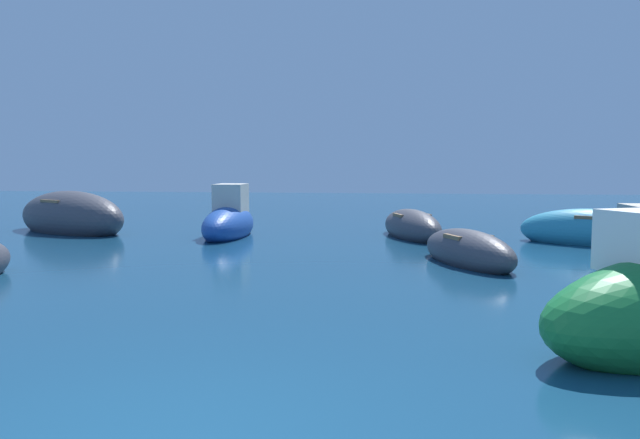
{
  "coord_description": "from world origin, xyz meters",
  "views": [
    {
      "loc": [
        1.62,
        -4.02,
        2.04
      ],
      "look_at": [
        -0.52,
        11.84,
        0.62
      ],
      "focal_mm": 35.01,
      "sensor_mm": 36.0,
      "label": 1
    }
  ],
  "objects_px": {
    "moored_boat_0": "(412,227)",
    "moored_boat_6": "(229,222)",
    "moored_boat_8": "(593,232)",
    "moored_boat_4": "(71,217)",
    "moored_boat_2": "(468,252)"
  },
  "relations": [
    {
      "from": "moored_boat_0",
      "to": "moored_boat_8",
      "type": "bearing_deg",
      "value": -120.46
    },
    {
      "from": "moored_boat_2",
      "to": "moored_boat_6",
      "type": "distance_m",
      "value": 7.56
    },
    {
      "from": "moored_boat_0",
      "to": "moored_boat_8",
      "type": "xyz_separation_m",
      "value": [
        4.57,
        -0.93,
        0.04
      ]
    },
    {
      "from": "moored_boat_4",
      "to": "moored_boat_8",
      "type": "bearing_deg",
      "value": 24.61
    },
    {
      "from": "moored_boat_0",
      "to": "moored_boat_8",
      "type": "height_order",
      "value": "moored_boat_8"
    },
    {
      "from": "moored_boat_0",
      "to": "moored_boat_2",
      "type": "relative_size",
      "value": 1.12
    },
    {
      "from": "moored_boat_4",
      "to": "moored_boat_8",
      "type": "xyz_separation_m",
      "value": [
        14.76,
        -0.97,
        -0.12
      ]
    },
    {
      "from": "moored_boat_6",
      "to": "moored_boat_8",
      "type": "height_order",
      "value": "moored_boat_6"
    },
    {
      "from": "moored_boat_0",
      "to": "moored_boat_6",
      "type": "bearing_deg",
      "value": 74.91
    },
    {
      "from": "moored_boat_2",
      "to": "moored_boat_4",
      "type": "bearing_deg",
      "value": -136.72
    },
    {
      "from": "moored_boat_0",
      "to": "moored_boat_2",
      "type": "distance_m",
      "value": 4.73
    },
    {
      "from": "moored_boat_2",
      "to": "moored_boat_4",
      "type": "distance_m",
      "value": 12.2
    },
    {
      "from": "moored_boat_8",
      "to": "moored_boat_6",
      "type": "bearing_deg",
      "value": 22.97
    },
    {
      "from": "moored_boat_4",
      "to": "moored_boat_6",
      "type": "xyz_separation_m",
      "value": [
        5.02,
        -0.39,
        -0.04
      ]
    },
    {
      "from": "moored_boat_4",
      "to": "moored_boat_6",
      "type": "height_order",
      "value": "moored_boat_6"
    }
  ]
}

